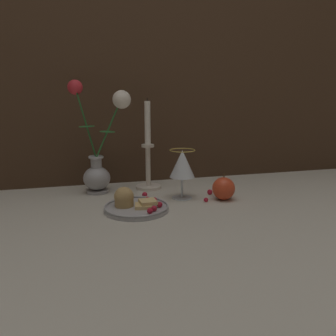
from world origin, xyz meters
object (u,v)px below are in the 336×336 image
at_px(wine_glass, 182,165).
at_px(candlestick, 148,159).
at_px(plate_with_pastries, 133,204).
at_px(apple_beside_vase, 224,188).
at_px(vase, 99,154).

height_order(wine_glass, candlestick, candlestick).
xyz_separation_m(plate_with_pastries, apple_beside_vase, (0.30, 0.03, 0.02)).
xyz_separation_m(wine_glass, apple_beside_vase, (0.13, -0.05, -0.07)).
bearing_deg(wine_glass, vase, 151.91).
height_order(vase, apple_beside_vase, vase).
distance_m(wine_glass, candlestick, 0.17).
height_order(plate_with_pastries, wine_glass, wine_glass).
bearing_deg(vase, wine_glass, -28.09).
relative_size(vase, apple_beside_vase, 4.47).
distance_m(plate_with_pastries, apple_beside_vase, 0.30).
distance_m(plate_with_pastries, wine_glass, 0.21).
relative_size(plate_with_pastries, wine_glass, 1.18).
height_order(vase, plate_with_pastries, vase).
bearing_deg(apple_beside_vase, vase, 153.94).
bearing_deg(apple_beside_vase, candlestick, 136.65).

